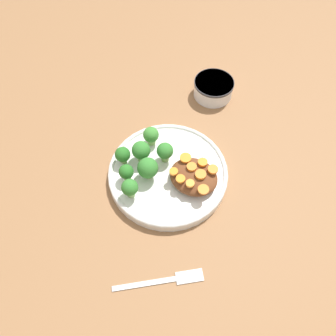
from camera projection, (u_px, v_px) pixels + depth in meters
name	position (u px, v px, depth m)	size (l,w,h in m)	color
ground_plane	(168.00, 176.00, 0.76)	(4.00, 4.00, 0.00)	#8C603D
plate	(168.00, 173.00, 0.75)	(0.27, 0.27, 0.03)	silver
dip_bowl	(213.00, 88.00, 0.87)	(0.11, 0.11, 0.05)	silver
stew_mound	(194.00, 177.00, 0.71)	(0.09, 0.11, 0.03)	brown
broccoli_floret_0	(151.00, 135.00, 0.76)	(0.04, 0.04, 0.05)	#7FA85B
broccoli_floret_1	(148.00, 168.00, 0.70)	(0.05, 0.05, 0.06)	#7FA85B
broccoli_floret_2	(165.00, 152.00, 0.73)	(0.04, 0.04, 0.05)	#759E51
broccoli_floret_3	(141.00, 150.00, 0.73)	(0.04, 0.04, 0.06)	#759E51
broccoli_floret_4	(126.00, 172.00, 0.71)	(0.03, 0.03, 0.05)	#7FA85B
broccoli_floret_5	(123.00, 155.00, 0.73)	(0.03, 0.03, 0.05)	#759E51
broccoli_floret_6	(130.00, 188.00, 0.68)	(0.04, 0.04, 0.05)	#7FA85B
carrot_slice_0	(201.00, 175.00, 0.69)	(0.02, 0.02, 0.01)	orange
carrot_slice_1	(186.00, 158.00, 0.72)	(0.03, 0.03, 0.00)	orange
carrot_slice_2	(190.00, 183.00, 0.68)	(0.02, 0.02, 0.01)	orange
carrot_slice_3	(192.00, 167.00, 0.70)	(0.02, 0.02, 0.01)	orange
carrot_slice_4	(203.00, 189.00, 0.68)	(0.02, 0.02, 0.00)	orange
carrot_slice_5	(213.00, 169.00, 0.70)	(0.02, 0.02, 0.01)	orange
carrot_slice_6	(174.00, 172.00, 0.70)	(0.02, 0.02, 0.01)	orange
carrot_slice_7	(181.00, 179.00, 0.69)	(0.02, 0.02, 0.01)	orange
carrot_slice_8	(203.00, 162.00, 0.71)	(0.02, 0.02, 0.01)	orange
fork	(167.00, 280.00, 0.63)	(0.12, 0.15, 0.01)	silver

